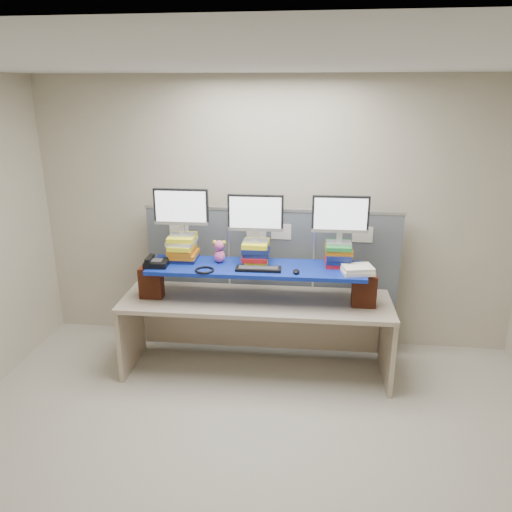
# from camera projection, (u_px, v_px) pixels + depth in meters

# --- Properties ---
(room) EXTENTS (5.00, 4.00, 2.80)m
(room) POSITION_uv_depth(u_px,v_px,m) (246.00, 288.00, 3.32)
(room) COLOR #BBB09A
(room) RESTS_ON ground
(cubicle_partition) EXTENTS (2.60, 0.06, 1.53)m
(cubicle_partition) POSITION_uv_depth(u_px,v_px,m) (271.00, 279.00, 5.19)
(cubicle_partition) COLOR #4E545C
(cubicle_partition) RESTS_ON ground
(desk) EXTENTS (2.55, 0.80, 0.77)m
(desk) POSITION_uv_depth(u_px,v_px,m) (256.00, 314.00, 4.75)
(desk) COLOR tan
(desk) RESTS_ON ground
(brick_pier_left) EXTENTS (0.22, 0.12, 0.30)m
(brick_pier_left) POSITION_uv_depth(u_px,v_px,m) (151.00, 283.00, 4.70)
(brick_pier_left) COLOR maroon
(brick_pier_left) RESTS_ON desk
(brick_pier_right) EXTENTS (0.22, 0.12, 0.30)m
(brick_pier_right) POSITION_uv_depth(u_px,v_px,m) (364.00, 291.00, 4.51)
(brick_pier_right) COLOR maroon
(brick_pier_right) RESTS_ON desk
(blue_board) EXTENTS (2.00, 0.55, 0.04)m
(blue_board) POSITION_uv_depth(u_px,v_px,m) (256.00, 268.00, 4.60)
(blue_board) COLOR navy
(blue_board) RESTS_ON brick_pier_left
(book_stack_left) EXTENTS (0.27, 0.31, 0.24)m
(book_stack_left) POSITION_uv_depth(u_px,v_px,m) (183.00, 248.00, 4.73)
(book_stack_left) COLOR navy
(book_stack_left) RESTS_ON blue_board
(book_stack_center) EXTENTS (0.27, 0.31, 0.20)m
(book_stack_center) POSITION_uv_depth(u_px,v_px,m) (256.00, 252.00, 4.68)
(book_stack_center) COLOR yellow
(book_stack_center) RESTS_ON blue_board
(book_stack_right) EXTENTS (0.25, 0.31, 0.21)m
(book_stack_right) POSITION_uv_depth(u_px,v_px,m) (338.00, 254.00, 4.60)
(book_stack_right) COLOR #AD131C
(book_stack_right) RESTS_ON blue_board
(monitor_left) EXTENTS (0.51, 0.15, 0.45)m
(monitor_left) POSITION_uv_depth(u_px,v_px,m) (181.00, 209.00, 4.61)
(monitor_left) COLOR #B5B6BB
(monitor_left) RESTS_ON book_stack_left
(monitor_center) EXTENTS (0.51, 0.15, 0.45)m
(monitor_center) POSITION_uv_depth(u_px,v_px,m) (255.00, 215.00, 4.56)
(monitor_center) COLOR #B5B6BB
(monitor_center) RESTS_ON book_stack_center
(monitor_right) EXTENTS (0.51, 0.15, 0.45)m
(monitor_right) POSITION_uv_depth(u_px,v_px,m) (340.00, 217.00, 4.48)
(monitor_right) COLOR #B5B6BB
(monitor_right) RESTS_ON book_stack_right
(keyboard) EXTENTS (0.41, 0.15, 0.03)m
(keyboard) POSITION_uv_depth(u_px,v_px,m) (258.00, 269.00, 4.49)
(keyboard) COLOR black
(keyboard) RESTS_ON blue_board
(mouse) EXTENTS (0.07, 0.11, 0.03)m
(mouse) POSITION_uv_depth(u_px,v_px,m) (296.00, 271.00, 4.42)
(mouse) COLOR black
(mouse) RESTS_ON blue_board
(desk_phone) EXTENTS (0.22, 0.20, 0.09)m
(desk_phone) POSITION_uv_depth(u_px,v_px,m) (156.00, 263.00, 4.59)
(desk_phone) COLOR black
(desk_phone) RESTS_ON blue_board
(headset) EXTENTS (0.18, 0.18, 0.02)m
(headset) POSITION_uv_depth(u_px,v_px,m) (205.00, 270.00, 4.47)
(headset) COLOR black
(headset) RESTS_ON blue_board
(plush_toy) EXTENTS (0.13, 0.10, 0.22)m
(plush_toy) POSITION_uv_depth(u_px,v_px,m) (220.00, 251.00, 4.66)
(plush_toy) COLOR #E0559C
(plush_toy) RESTS_ON blue_board
(binder_stack) EXTENTS (0.31, 0.27, 0.06)m
(binder_stack) POSITION_uv_depth(u_px,v_px,m) (357.00, 269.00, 4.42)
(binder_stack) COLOR white
(binder_stack) RESTS_ON blue_board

